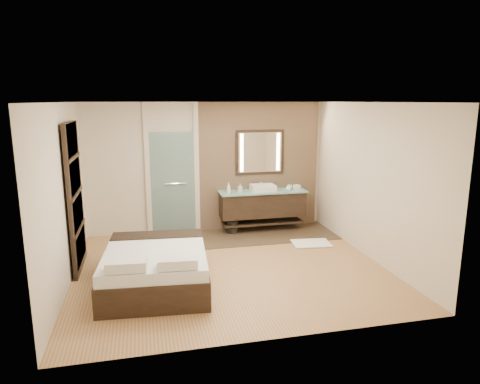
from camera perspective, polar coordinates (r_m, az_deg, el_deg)
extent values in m
plane|color=#94643E|center=(7.23, -1.32, -10.05)|extent=(5.00, 5.00, 0.00)
cube|color=#392D1F|center=(8.82, 0.40, -5.87)|extent=(3.80, 1.30, 0.01)
cube|color=tan|center=(9.21, 2.56, 3.49)|extent=(2.60, 0.08, 2.70)
cube|color=black|center=(9.08, 3.01, -1.64)|extent=(1.80, 0.50, 0.50)
cube|color=black|center=(9.18, 2.98, -4.01)|extent=(1.71, 0.45, 0.04)
cube|color=#8CD6CD|center=(9.00, 3.06, 0.06)|extent=(1.85, 0.55, 0.03)
cube|color=white|center=(8.99, 3.07, 0.56)|extent=(0.50, 0.38, 0.13)
cylinder|color=silver|center=(9.16, 2.74, 0.91)|extent=(0.03, 0.03, 0.18)
cylinder|color=silver|center=(9.11, 2.81, 1.36)|extent=(0.02, 0.10, 0.02)
cube|color=black|center=(9.12, 2.66, 5.31)|extent=(1.06, 0.03, 0.96)
cube|color=white|center=(9.10, 2.69, 5.30)|extent=(0.94, 0.01, 0.84)
cube|color=#FFECBF|center=(9.00, 0.24, 5.24)|extent=(0.07, 0.01, 0.80)
cube|color=#FFECBF|center=(9.22, 5.10, 5.35)|extent=(0.07, 0.01, 0.80)
cube|color=#9DC7C1|center=(8.94, -8.95, 1.15)|extent=(0.90, 0.05, 2.10)
cylinder|color=silver|center=(8.89, -8.60, 1.10)|extent=(0.45, 0.03, 0.03)
cube|color=beige|center=(8.88, -12.24, 2.91)|extent=(0.10, 0.08, 2.70)
cube|color=beige|center=(8.94, -5.81, 3.19)|extent=(0.10, 0.08, 2.70)
cube|color=black|center=(7.40, -21.13, -0.62)|extent=(0.06, 1.20, 2.40)
cube|color=beige|center=(7.61, -20.50, -6.73)|extent=(0.02, 1.06, 0.52)
cube|color=beige|center=(7.45, -20.83, -2.44)|extent=(0.02, 1.06, 0.52)
cube|color=beige|center=(7.33, -21.17, 2.01)|extent=(0.02, 1.06, 0.52)
cube|color=beige|center=(7.26, -21.53, 6.57)|extent=(0.02, 1.06, 0.52)
cube|color=black|center=(6.59, -11.11, -10.62)|extent=(1.64, 1.98, 0.41)
cube|color=silver|center=(6.49, -11.21, -8.26)|extent=(1.59, 1.93, 0.17)
cube|color=black|center=(7.12, -10.98, -5.68)|extent=(1.48, 0.54, 0.04)
cube|color=silver|center=(5.76, -14.91, -9.40)|extent=(0.53, 0.32, 0.13)
cube|color=silver|center=(5.72, -8.32, -9.27)|extent=(0.53, 0.32, 0.13)
cube|color=white|center=(8.46, 9.47, -6.75)|extent=(0.77, 0.58, 0.02)
cylinder|color=black|center=(8.98, -0.97, -4.63)|extent=(0.28, 0.28, 0.28)
cube|color=silver|center=(9.19, 7.58, 0.63)|extent=(0.14, 0.14, 0.10)
imported|color=white|center=(8.72, -1.52, 0.52)|extent=(0.09, 0.09, 0.22)
imported|color=#B2B2B2|center=(8.86, 0.01, 0.56)|extent=(0.08, 0.08, 0.18)
imported|color=#BEEFEA|center=(9.03, 6.47, 0.59)|extent=(0.13, 0.13, 0.14)
imported|color=silver|center=(9.23, 6.61, 0.66)|extent=(0.14, 0.14, 0.09)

